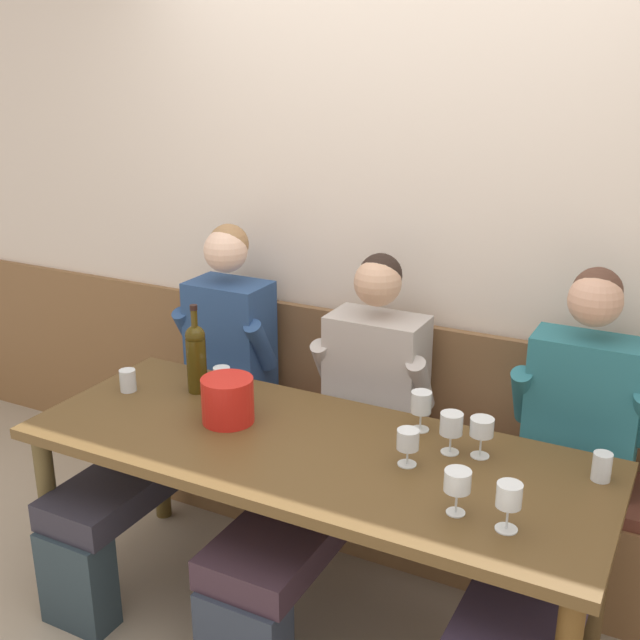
{
  "coord_description": "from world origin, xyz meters",
  "views": [
    {
      "loc": [
        1.14,
        -1.95,
        2.02
      ],
      "look_at": [
        -0.12,
        0.45,
        1.1
      ],
      "focal_mm": 43.65,
      "sensor_mm": 36.0,
      "label": 1
    }
  ],
  "objects": [
    {
      "name": "room_wall_back",
      "position": [
        0.0,
        1.09,
        1.4
      ],
      "size": [
        6.8,
        0.08,
        2.8
      ],
      "primitive_type": "cube",
      "color": "silver",
      "rests_on": "ground"
    },
    {
      "name": "wine_glass_center_rear",
      "position": [
        0.29,
        0.44,
        0.85
      ],
      "size": [
        0.07,
        0.07,
        0.15
      ],
      "color": "silver",
      "rests_on": "dining_table"
    },
    {
      "name": "wine_glass_mid_left",
      "position": [
        0.54,
        0.35,
        0.85
      ],
      "size": [
        0.08,
        0.08,
        0.14
      ],
      "color": "silver",
      "rests_on": "dining_table"
    },
    {
      "name": "wine_glass_by_bottle",
      "position": [
        0.35,
        0.18,
        0.83
      ],
      "size": [
        0.07,
        0.07,
        0.13
      ],
      "color": "silver",
      "rests_on": "dining_table"
    },
    {
      "name": "wine_glass_center_front",
      "position": [
        0.58,
        -0.02,
        0.85
      ],
      "size": [
        0.08,
        0.08,
        0.14
      ],
      "color": "silver",
      "rests_on": "dining_table"
    },
    {
      "name": "wine_glass_mid_right",
      "position": [
        -0.49,
        0.34,
        0.84
      ],
      "size": [
        0.07,
        0.07,
        0.13
      ],
      "color": "silver",
      "rests_on": "dining_table"
    },
    {
      "name": "ice_bucket",
      "position": [
        -0.35,
        0.18,
        0.83
      ],
      "size": [
        0.19,
        0.19,
        0.17
      ],
      "primitive_type": "cylinder",
      "color": "red",
      "rests_on": "dining_table"
    },
    {
      "name": "water_tumbler_left",
      "position": [
        0.92,
        0.38,
        0.8
      ],
      "size": [
        0.06,
        0.06,
        0.09
      ],
      "primitive_type": "cylinder",
      "color": "silver",
      "rests_on": "dining_table"
    },
    {
      "name": "dining_table",
      "position": [
        0.0,
        0.16,
        0.66
      ],
      "size": [
        2.04,
        0.79,
        0.75
      ],
      "color": "brown",
      "rests_on": "ground"
    },
    {
      "name": "wine_glass_right_end",
      "position": [
        0.73,
        -0.03,
        0.85
      ],
      "size": [
        0.07,
        0.07,
        0.15
      ],
      "color": "silver",
      "rests_on": "dining_table"
    },
    {
      "name": "person_right_seat",
      "position": [
        -0.04,
        0.48,
        0.62
      ],
      "size": [
        0.5,
        1.24,
        1.28
      ],
      "color": "#2A3242",
      "rests_on": "ground"
    },
    {
      "name": "wine_glass_left_end",
      "position": [
        0.44,
        0.33,
        0.85
      ],
      "size": [
        0.08,
        0.08,
        0.15
      ],
      "color": "silver",
      "rests_on": "dining_table"
    },
    {
      "name": "person_left_seat",
      "position": [
        0.79,
        0.48,
        0.63
      ],
      "size": [
        0.5,
        1.22,
        1.32
      ],
      "color": "#2E2534",
      "rests_on": "ground"
    },
    {
      "name": "wood_wainscot_panel",
      "position": [
        0.0,
        1.04,
        0.45
      ],
      "size": [
        6.8,
        0.03,
        0.91
      ],
      "primitive_type": "cube",
      "color": "brown",
      "rests_on": "ground"
    },
    {
      "name": "wine_bottle_clear_water",
      "position": [
        -0.61,
        0.35,
        0.9
      ],
      "size": [
        0.08,
        0.08,
        0.36
      ],
      "color": "#3B300B",
      "rests_on": "dining_table"
    },
    {
      "name": "person_center_right_seat",
      "position": [
        -0.77,
        0.5,
        0.65
      ],
      "size": [
        0.46,
        1.24,
        1.32
      ],
      "color": "#26353E",
      "rests_on": "ground"
    },
    {
      "name": "wall_bench",
      "position": [
        0.0,
        0.83,
        0.28
      ],
      "size": [
        2.34,
        0.42,
        0.94
      ],
      "color": "brown",
      "rests_on": "ground"
    },
    {
      "name": "water_tumbler_center",
      "position": [
        -0.86,
        0.22,
        0.79
      ],
      "size": [
        0.07,
        0.07,
        0.09
      ],
      "primitive_type": "cylinder",
      "color": "silver",
      "rests_on": "dining_table"
    }
  ]
}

